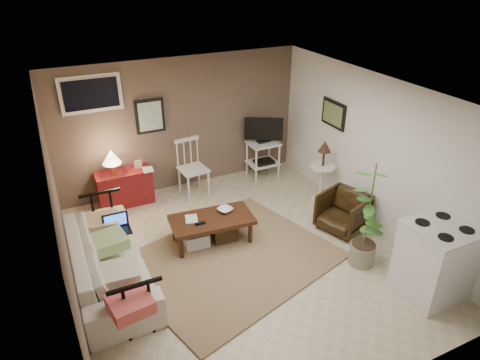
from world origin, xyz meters
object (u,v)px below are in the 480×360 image
tv_stand (263,146)px  potted_plant (369,212)px  sofa (107,253)px  coffee_table (211,228)px  side_table (323,165)px  spindle_chair (193,169)px  stove (435,260)px  red_console (124,185)px  armchair (343,210)px

tv_stand → potted_plant: potted_plant is taller
sofa → tv_stand: bearing=-60.9°
coffee_table → sofa: sofa is taller
side_table → potted_plant: size_ratio=0.72×
coffee_table → sofa: size_ratio=0.56×
spindle_chair → stove: size_ratio=1.00×
red_console → armchair: size_ratio=1.57×
red_console → coffee_table: bearing=-61.7°
red_console → tv_stand: tv_stand is taller
tv_stand → armchair: bearing=-83.0°
spindle_chair → side_table: 2.30m
side_table → armchair: 0.97m
sofa → stove: bearing=-118.3°
sofa → side_table: size_ratio=1.99×
stove → red_console: bearing=127.9°
spindle_chair → tv_stand: bearing=1.5°
armchair → spindle_chair: bearing=-160.9°
red_console → potted_plant: potted_plant is taller
side_table → sofa: bearing=-171.7°
potted_plant → side_table: bearing=74.3°
red_console → potted_plant: size_ratio=0.67×
tv_stand → potted_plant: 2.99m
red_console → spindle_chair: red_console is taller
potted_plant → coffee_table: bearing=141.7°
coffee_table → red_console: (-0.93, 1.73, 0.11)m
stove → spindle_chair: bearing=116.1°
potted_plant → stove: size_ratio=1.56×
potted_plant → stove: (0.41, -0.84, -0.34)m
red_console → tv_stand: size_ratio=0.88×
armchair → potted_plant: bearing=-38.8°
side_table → armchair: side_table is taller
tv_stand → sofa: bearing=-150.9°
red_console → armchair: (2.94, -2.28, -0.03)m
armchair → side_table: bearing=147.3°
spindle_chair → red_console: bearing=172.8°
armchair → sofa: bearing=-115.3°
tv_stand → spindle_chair: bearing=-178.5°
red_console → tv_stand: 2.69m
red_console → potted_plant: 4.11m
potted_plant → stove: potted_plant is taller
sofa → potted_plant: (3.28, -1.15, 0.40)m
red_console → side_table: 3.45m
red_console → side_table: bearing=-24.0°
tv_stand → stove: size_ratio=1.19×
side_table → armchair: bearing=-102.7°
red_console → stove: 4.99m
armchair → coffee_table: bearing=-125.2°
spindle_chair → tv_stand: size_ratio=0.84×
sofa → potted_plant: size_ratio=1.43×
tv_stand → armchair: 2.20m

